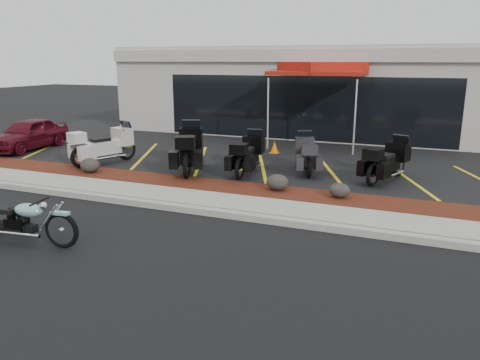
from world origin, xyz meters
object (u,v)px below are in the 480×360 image
at_px(touring_white, 126,140).
at_px(traffic_cone, 274,147).
at_px(hero_cruiser, 61,225).
at_px(popup_canopy, 321,70).
at_px(parked_car, 28,134).

distance_m(touring_white, traffic_cone, 5.23).
xyz_separation_m(hero_cruiser, touring_white, (-3.18, 6.59, 0.35)).
xyz_separation_m(traffic_cone, popup_canopy, (1.09, 2.35, 2.70)).
height_order(traffic_cone, popup_canopy, popup_canopy).
bearing_deg(traffic_cone, touring_white, -144.95).
bearing_deg(parked_car, traffic_cone, 13.56).
xyz_separation_m(parked_car, traffic_cone, (8.86, 2.75, -0.37)).
distance_m(hero_cruiser, traffic_cone, 9.64).
distance_m(parked_car, traffic_cone, 9.28).
relative_size(hero_cruiser, touring_white, 1.16).
distance_m(touring_white, popup_canopy, 7.89).
distance_m(touring_white, parked_car, 4.59).
height_order(touring_white, popup_canopy, popup_canopy).
bearing_deg(popup_canopy, parked_car, -129.59).
xyz_separation_m(hero_cruiser, traffic_cone, (1.09, 9.58, -0.10)).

